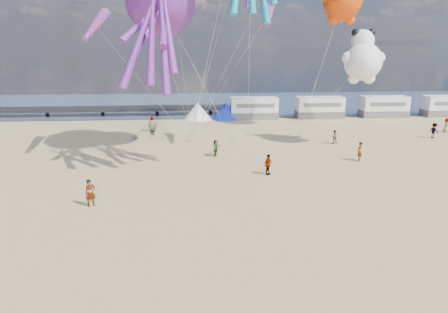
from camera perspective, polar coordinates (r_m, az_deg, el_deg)
ground at (r=19.02m, az=3.71°, el=-17.33°), size 120.00×120.00×0.00m
water at (r=71.54m, az=-2.29°, el=7.58°), size 120.00×120.00×0.00m
pier at (r=65.70m, az=-27.29°, el=5.94°), size 60.00×3.00×0.50m
motorhome_0 at (r=57.06m, az=4.29°, el=6.91°), size 6.60×2.50×3.00m
motorhome_1 at (r=59.20m, az=13.49°, el=6.85°), size 6.60×2.50×3.00m
motorhome_2 at (r=62.72m, az=21.86°, el=6.64°), size 6.60×2.50×3.00m
motorhome_3 at (r=67.40m, az=29.18°, el=6.34°), size 6.60×2.50×3.00m
tent_white at (r=56.50m, az=-3.82°, el=6.52°), size 4.00×4.00×2.40m
tent_blue at (r=56.66m, az=0.26°, el=6.58°), size 4.00×4.00×2.40m
standing_person at (r=27.72m, az=-18.55°, el=-4.96°), size 0.80×0.70×1.85m
beachgoer_0 at (r=49.47m, az=-10.20°, el=4.62°), size 0.75×0.58×1.84m
beachgoer_1 at (r=44.15m, az=15.44°, el=2.70°), size 0.75×0.52×1.49m
beachgoer_2 at (r=50.94m, az=27.79°, el=3.28°), size 0.93×1.03×1.72m
beachgoer_3 at (r=32.67m, az=6.30°, el=-1.16°), size 1.25×1.25×1.74m
beachgoer_4 at (r=37.95m, az=-1.18°, el=1.22°), size 0.71×0.99×1.56m
beachgoer_5 at (r=38.32m, az=18.77°, el=0.69°), size 1.44×1.64×1.80m
beachgoer_6 at (r=55.10m, az=29.15°, el=3.94°), size 0.56×0.72×1.74m
sandbag_a at (r=43.72m, az=-5.01°, el=2.24°), size 0.50×0.35×0.22m
sandbag_b at (r=43.44m, az=1.19°, el=2.21°), size 0.50×0.35×0.22m
sandbag_c at (r=46.12m, az=10.51°, el=2.76°), size 0.50×0.35×0.22m
sandbag_d at (r=46.60m, az=3.44°, el=3.13°), size 0.50×0.35×0.22m
sandbag_e at (r=46.32m, az=-4.65°, el=3.03°), size 0.50×0.35×0.22m
kite_octopus_purple at (r=38.20m, az=-9.04°, el=20.93°), size 7.73×12.04×12.74m
kite_panda at (r=42.14m, az=19.24°, el=12.66°), size 4.94×4.73×6.21m
kite_teddy_orange at (r=49.40m, az=16.57°, el=20.39°), size 5.86×5.61×7.21m
windsock_left at (r=37.65m, az=-17.86°, el=17.40°), size 1.53×6.73×6.68m
windsock_right at (r=38.37m, az=6.48°, el=19.61°), size 2.01×4.70×4.62m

